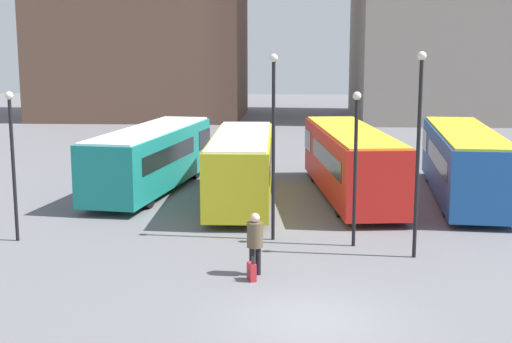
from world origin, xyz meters
name	(u,v)px	position (x,y,z in m)	size (l,w,h in m)	color
ground_plane	(311,319)	(0.00, 0.00, 0.00)	(160.00, 160.00, 0.00)	slate
bus_0	(152,157)	(-6.98, 15.40, 1.59)	(4.20, 11.21, 2.91)	#19847F
bus_1	(242,165)	(-2.66, 13.12, 1.60)	(2.68, 10.11, 2.94)	gold
bus_2	(350,160)	(2.03, 14.50, 1.65)	(3.84, 11.92, 3.01)	red
bus_3	(464,161)	(7.00, 14.54, 1.64)	(3.65, 11.97, 3.01)	#1E56A3
traveler	(255,238)	(-1.58, 3.37, 1.11)	(0.62, 0.62, 1.86)	black
suitcase	(252,272)	(-1.65, 2.86, 0.27)	(0.31, 0.42, 0.75)	#B7232D
lamp_post_0	(13,153)	(-9.97, 6.65, 3.06)	(0.28, 0.28, 5.14)	black
lamp_post_1	(419,140)	(3.38, 5.40, 3.76)	(0.28, 0.28, 6.48)	black
lamp_post_2	(273,134)	(-1.16, 7.25, 3.70)	(0.28, 0.28, 6.38)	black
lamp_post_3	(356,155)	(1.56, 6.60, 3.08)	(0.28, 0.28, 5.17)	black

